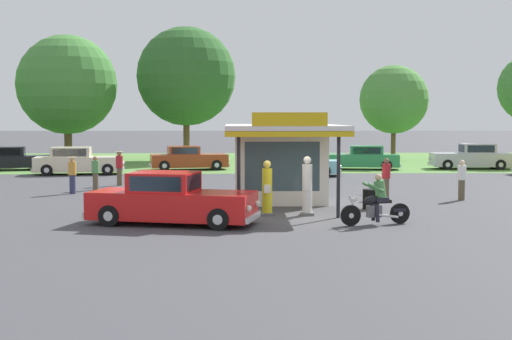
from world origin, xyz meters
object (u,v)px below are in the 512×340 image
(parked_car_back_row_right, at_px, (471,158))
(bystander_chatting_near_pumps, at_px, (386,177))
(parked_car_back_row_centre_right, at_px, (10,159))
(parked_car_back_row_far_right, at_px, (360,159))
(motorcycle_with_rider, at_px, (377,204))
(parked_car_second_row_spare, at_px, (77,162))
(spare_tire_stack, at_px, (371,199))
(parked_car_back_row_centre_left, at_px, (292,164))
(featured_classic_sedan, at_px, (171,201))
(bystander_standing_back_lot, at_px, (72,174))
(gas_pump_offside, at_px, (307,188))
(bystander_admiring_sedan, at_px, (462,179))
(gas_pump_nearside, at_px, (267,190))
(bystander_strolling_foreground, at_px, (95,172))
(bystander_leaning_by_kiosk, at_px, (119,167))
(parked_car_back_row_far_left, at_px, (188,159))

(parked_car_back_row_right, bearing_deg, bystander_chatting_near_pumps, -119.14)
(parked_car_back_row_centre_right, relative_size, parked_car_back_row_far_right, 1.02)
(motorcycle_with_rider, distance_m, parked_car_back_row_right, 25.67)
(parked_car_second_row_spare, distance_m, parked_car_back_row_far_right, 17.52)
(spare_tire_stack, bearing_deg, parked_car_second_row_spare, 131.22)
(parked_car_back_row_centre_right, height_order, parked_car_back_row_centre_left, parked_car_back_row_centre_right)
(featured_classic_sedan, height_order, parked_car_back_row_far_right, featured_classic_sedan)
(featured_classic_sedan, height_order, bystander_standing_back_lot, featured_classic_sedan)
(gas_pump_offside, distance_m, bystander_admiring_sedan, 7.83)
(parked_car_back_row_far_right, relative_size, bystander_standing_back_lot, 3.35)
(gas_pump_nearside, distance_m, bystander_standing_back_lot, 10.78)
(parked_car_back_row_far_right, distance_m, bystander_admiring_sedan, 16.94)
(bystander_strolling_foreground, bearing_deg, gas_pump_nearside, -49.19)
(bystander_leaning_by_kiosk, distance_m, bystander_chatting_near_pumps, 13.19)
(bystander_admiring_sedan, xyz_separation_m, spare_tire_stack, (-4.16, -2.58, -0.49))
(parked_car_back_row_centre_left, height_order, bystander_admiring_sedan, bystander_admiring_sedan)
(gas_pump_nearside, xyz_separation_m, bystander_standing_back_lot, (-8.13, 7.08, 0.01))
(parked_car_second_row_spare, xyz_separation_m, spare_tire_stack, (14.04, -16.03, -0.37))
(parked_car_back_row_far_right, height_order, spare_tire_stack, parked_car_back_row_far_right)
(gas_pump_nearside, xyz_separation_m, bystander_leaning_by_kiosk, (-6.68, 10.75, 0.05))
(motorcycle_with_rider, height_order, parked_car_back_row_right, parked_car_back_row_right)
(parked_car_back_row_far_left, bearing_deg, parked_car_back_row_far_right, 0.16)
(bystander_standing_back_lot, bearing_deg, gas_pump_nearside, -41.07)
(gas_pump_nearside, height_order, motorcycle_with_rider, gas_pump_nearside)
(featured_classic_sedan, distance_m, parked_car_back_row_right, 28.70)
(parked_car_back_row_right, bearing_deg, bystander_admiring_sedan, -110.02)
(parked_car_back_row_right, height_order, bystander_chatting_near_pumps, bystander_chatting_near_pumps)
(gas_pump_nearside, height_order, spare_tire_stack, gas_pump_nearside)
(parked_car_back_row_right, distance_m, spare_tire_stack, 22.10)
(parked_car_second_row_spare, height_order, bystander_strolling_foreground, parked_car_second_row_spare)
(gas_pump_offside, xyz_separation_m, bystander_strolling_foreground, (-8.78, 8.60, -0.11))
(motorcycle_with_rider, xyz_separation_m, parked_car_back_row_centre_left, (-1.08, 18.42, 0.01))
(gas_pump_nearside, relative_size, spare_tire_stack, 2.60)
(parked_car_back_row_centre_right, bearing_deg, gas_pump_offside, -51.94)
(parked_car_back_row_far_right, relative_size, spare_tire_stack, 7.53)
(motorcycle_with_rider, bearing_deg, bystander_chatting_near_pumps, 75.46)
(gas_pump_offside, distance_m, parked_car_second_row_spare, 21.05)
(parked_car_back_row_far_right, bearing_deg, bystander_standing_back_lot, -137.25)
(bystander_admiring_sedan, bearing_deg, bystander_standing_back_lot, 169.65)
(featured_classic_sedan, bearing_deg, parked_car_back_row_far_left, 92.29)
(bystander_standing_back_lot, bearing_deg, bystander_strolling_foreground, 64.98)
(bystander_strolling_foreground, bearing_deg, parked_car_back_row_far_right, 40.85)
(parked_car_second_row_spare, height_order, parked_car_back_row_far_left, parked_car_second_row_spare)
(parked_car_second_row_spare, height_order, bystander_standing_back_lot, bystander_standing_back_lot)
(parked_car_back_row_far_right, relative_size, bystander_strolling_foreground, 3.49)
(parked_car_back_row_far_right, xyz_separation_m, parked_car_back_row_far_left, (-10.97, -0.03, 0.00))
(parked_car_back_row_far_right, distance_m, bystander_standing_back_lot, 20.57)
(bystander_admiring_sedan, relative_size, spare_tire_stack, 2.25)
(motorcycle_with_rider, relative_size, parked_car_back_row_centre_left, 0.41)
(spare_tire_stack, bearing_deg, bystander_leaning_by_kiosk, 138.87)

